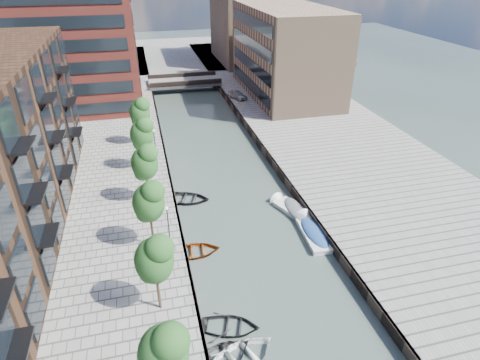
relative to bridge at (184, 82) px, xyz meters
name	(u,v)px	position (x,y,z in m)	size (l,w,h in m)	color
water	(219,164)	(0.00, -32.00, -1.39)	(300.00, 300.00, 0.00)	#38473F
quay_right	(341,147)	(16.00, -32.00, -0.89)	(20.00, 140.00, 1.00)	gray
quay_wall_left	(167,166)	(-6.10, -32.00, -0.89)	(0.25, 140.00, 1.00)	#332823
quay_wall_right	(267,155)	(6.10, -32.00, -0.89)	(0.25, 140.00, 1.00)	#332823
far_closure	(170,55)	(0.00, 28.00, -0.89)	(80.00, 40.00, 1.00)	gray
tower	(66,2)	(-17.00, -7.00, 14.61)	(18.00, 18.00, 30.00)	#9B382D
tan_block_near	(286,52)	(16.00, -10.00, 6.61)	(12.00, 25.00, 14.00)	#97785C
tan_block_far	(245,23)	(16.00, 16.00, 7.61)	(12.00, 20.00, 16.00)	#97785C
bridge	(184,82)	(0.00, 0.00, 0.00)	(13.00, 6.00, 1.30)	gray
tree_1	(163,351)	(-8.50, -61.00, 3.92)	(2.50, 2.50, 5.95)	#382619
tree_2	(154,258)	(-8.50, -54.00, 3.92)	(2.50, 2.50, 5.95)	#382619
tree_3	(148,200)	(-8.50, -47.00, 3.92)	(2.50, 2.50, 5.95)	#382619
tree_4	(144,161)	(-8.50, -40.00, 3.92)	(2.50, 2.50, 5.95)	#382619
tree_5	(142,133)	(-8.50, -33.00, 3.92)	(2.50, 2.50, 5.95)	#382619
tree_6	(139,111)	(-8.50, -26.00, 3.92)	(2.50, 2.50, 5.95)	#382619
lamp_1	(168,224)	(-7.20, -48.00, 2.12)	(0.24, 0.24, 4.12)	black
lamp_2	(155,143)	(-7.20, -32.00, 2.12)	(0.24, 0.24, 4.12)	black
sloop_1	(230,329)	(-4.12, -56.13, -1.39)	(2.87, 4.01, 0.83)	black
sloop_2	(195,253)	(-5.28, -47.79, -1.39)	(3.13, 4.38, 0.91)	#87390E
sloop_4	(187,201)	(-4.84, -39.33, -1.39)	(3.42, 4.78, 0.99)	#232326
motorboat_3	(312,231)	(5.43, -47.59, -1.16)	(2.28, 5.73, 1.87)	white
motorboat_4	(291,209)	(4.92, -43.66, -1.18)	(3.58, 5.41, 1.71)	white
car	(237,95)	(7.50, -11.12, 0.27)	(1.56, 3.88, 1.32)	#BABDBF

